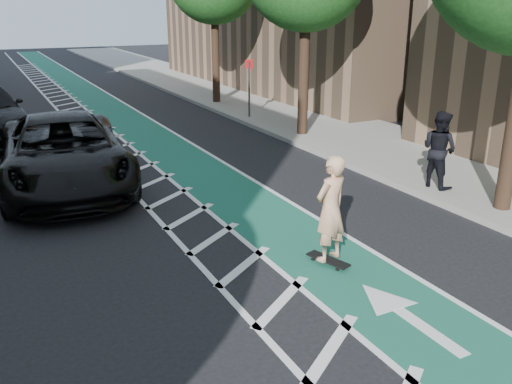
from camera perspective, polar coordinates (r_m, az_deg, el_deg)
ground at (r=9.49m, az=-9.61°, el=-9.61°), size 120.00×120.00×0.00m
bike_lane at (r=19.33m, az=-10.35°, el=5.20°), size 2.00×90.00×0.01m
buffer_strip at (r=18.97m, az=-14.69°, el=4.62°), size 1.40×90.00×0.01m
sidewalk_right at (r=22.02m, az=6.11°, el=7.25°), size 5.00×90.00×0.15m
curb_right at (r=20.80m, az=0.40°, el=6.68°), size 0.12×90.00×0.16m
sign_post at (r=22.58m, az=-0.72°, el=10.93°), size 0.35×0.08×2.47m
skateboard at (r=10.09m, az=7.59°, el=-7.09°), size 0.48×0.90×0.12m
skateboarder at (r=9.70m, az=7.84°, el=-1.76°), size 0.82×0.65×1.96m
suv_near at (r=14.91m, az=-19.56°, el=3.97°), size 3.60×6.87×1.85m
pedestrian at (r=14.30m, az=18.71°, el=4.26°), size 0.85×1.03×1.93m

